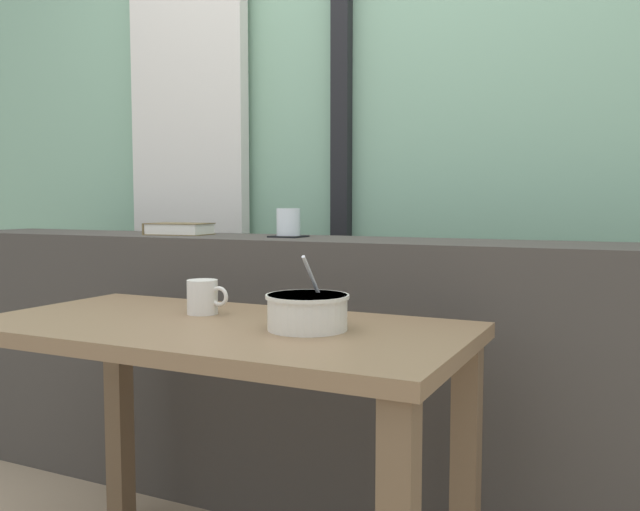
# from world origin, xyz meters

# --- Properties ---
(outdoor_backdrop) EXTENTS (4.80, 0.08, 2.80)m
(outdoor_backdrop) POSITION_xyz_m (0.00, 1.13, 1.40)
(outdoor_backdrop) COLOR #84B293
(outdoor_backdrop) RESTS_ON ground
(curtain_left_panel) EXTENTS (0.56, 0.06, 2.50)m
(curtain_left_panel) POSITION_xyz_m (-0.78, 1.03, 1.25)
(curtain_left_panel) COLOR silver
(curtain_left_panel) RESTS_ON ground
(window_divider_post) EXTENTS (0.07, 0.05, 2.60)m
(window_divider_post) POSITION_xyz_m (-0.09, 1.06, 1.30)
(window_divider_post) COLOR black
(window_divider_post) RESTS_ON ground
(dark_console_ledge) EXTENTS (2.80, 0.37, 0.85)m
(dark_console_ledge) POSITION_xyz_m (0.00, 0.55, 0.43)
(dark_console_ledge) COLOR #423D38
(dark_console_ledge) RESTS_ON ground
(breakfast_table) EXTENTS (1.14, 0.57, 0.68)m
(breakfast_table) POSITION_xyz_m (0.09, -0.04, 0.57)
(breakfast_table) COLOR brown
(breakfast_table) RESTS_ON ground
(coaster_square) EXTENTS (0.10, 0.10, 0.00)m
(coaster_square) POSITION_xyz_m (-0.05, 0.56, 0.85)
(coaster_square) COLOR black
(coaster_square) RESTS_ON dark_console_ledge
(juice_glass) EXTENTS (0.08, 0.08, 0.09)m
(juice_glass) POSITION_xyz_m (-0.05, 0.56, 0.89)
(juice_glass) COLOR white
(juice_glass) RESTS_ON coaster_square
(closed_book) EXTENTS (0.22, 0.16, 0.04)m
(closed_book) POSITION_xyz_m (-0.47, 0.55, 0.87)
(closed_book) COLOR brown
(closed_book) RESTS_ON dark_console_ledge
(soup_bowl) EXTENTS (0.18, 0.18, 0.16)m
(soup_bowl) POSITION_xyz_m (0.32, -0.02, 0.72)
(soup_bowl) COLOR silver
(soup_bowl) RESTS_ON breakfast_table
(ceramic_mug) EXTENTS (0.11, 0.08, 0.08)m
(ceramic_mug) POSITION_xyz_m (-0.01, 0.05, 0.73)
(ceramic_mug) COLOR silver
(ceramic_mug) RESTS_ON breakfast_table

